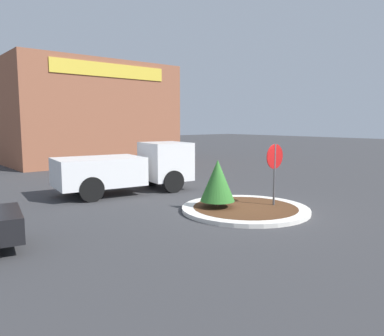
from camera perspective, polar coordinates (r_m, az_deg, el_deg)
ground_plane at (r=12.72m, az=8.09°, el=-6.50°), size 120.00×120.00×0.00m
traffic_island at (r=12.71m, az=8.09°, el=-6.21°), size 4.24×4.24×0.14m
stop_sign at (r=12.96m, az=12.48°, el=0.70°), size 0.84×0.07×2.24m
island_shrub at (r=12.44m, az=3.91°, el=-1.91°), size 1.15×1.15×1.59m
utility_truck at (r=15.90m, az=-9.63°, el=0.06°), size 5.86×2.86×2.07m
storefront_building at (r=28.84m, az=-14.93°, el=8.05°), size 11.74×6.07×7.21m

